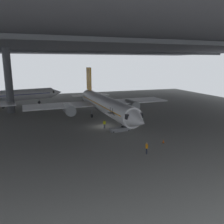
# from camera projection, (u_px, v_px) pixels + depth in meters

# --- Properties ---
(ground_plane) EXTENTS (110.00, 110.00, 0.00)m
(ground_plane) POSITION_uv_depth(u_px,v_px,m) (104.00, 126.00, 47.17)
(ground_plane) COLOR gray
(hangar_structure) EXTENTS (121.00, 99.00, 17.79)m
(hangar_structure) POSITION_uv_depth(u_px,v_px,m) (86.00, 45.00, 56.19)
(hangar_structure) COLOR #4C4F54
(hangar_structure) RESTS_ON ground_plane
(airplane_main) EXTENTS (35.92, 37.28, 11.65)m
(airplane_main) POSITION_uv_depth(u_px,v_px,m) (104.00, 104.00, 52.95)
(airplane_main) COLOR white
(airplane_main) RESTS_ON ground_plane
(boarding_stairs) EXTENTS (4.29, 1.65, 4.70)m
(boarding_stairs) POSITION_uv_depth(u_px,v_px,m) (120.00, 127.00, 43.93)
(boarding_stairs) COLOR slate
(boarding_stairs) RESTS_ON ground_plane
(crew_worker_near_nose) EXTENTS (0.24, 0.55, 1.75)m
(crew_worker_near_nose) POSITION_uv_depth(u_px,v_px,m) (147.00, 147.00, 32.74)
(crew_worker_near_nose) COLOR #232838
(crew_worker_near_nose) RESTS_ON ground_plane
(crew_worker_by_stairs) EXTENTS (0.54, 0.27, 1.73)m
(crew_worker_by_stairs) POSITION_uv_depth(u_px,v_px,m) (104.00, 124.00, 45.56)
(crew_worker_by_stairs) COLOR #232838
(crew_worker_by_stairs) RESTS_ON ground_plane
(airplane_distant) EXTENTS (32.67, 32.08, 10.47)m
(airplane_distant) POSITION_uv_depth(u_px,v_px,m) (8.00, 96.00, 67.67)
(airplane_distant) COLOR white
(airplane_distant) RESTS_ON ground_plane
(traffic_cone_orange) EXTENTS (0.36, 0.36, 0.60)m
(traffic_cone_orange) POSITION_uv_depth(u_px,v_px,m) (163.00, 141.00, 37.42)
(traffic_cone_orange) COLOR black
(traffic_cone_orange) RESTS_ON ground_plane
(baggage_tug) EXTENTS (1.78, 2.44, 0.90)m
(baggage_tug) POSITION_uv_depth(u_px,v_px,m) (70.00, 112.00, 58.91)
(baggage_tug) COLOR yellow
(baggage_tug) RESTS_ON ground_plane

